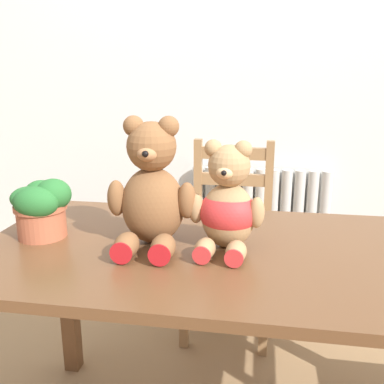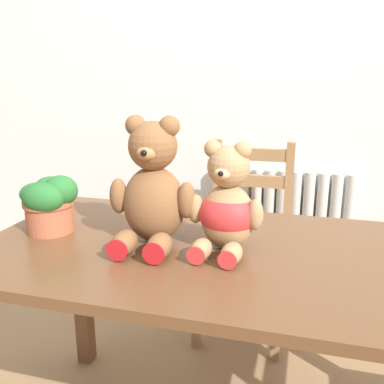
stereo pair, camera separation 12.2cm
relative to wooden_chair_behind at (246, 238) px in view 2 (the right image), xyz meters
The scene contains 7 objects.
wall_back 0.94m from the wooden_chair_behind, 82.83° to the left, with size 8.00×0.04×2.60m, color silver.
radiator 0.40m from the wooden_chair_behind, 68.18° to the left, with size 0.77×0.10×0.73m.
dining_table 0.83m from the wooden_chair_behind, 86.29° to the right, with size 1.45×0.76×0.74m.
wooden_chair_behind is the anchor object (origin of this frame).
teddy_bear_left 0.94m from the wooden_chair_behind, 101.64° to the right, with size 0.26×0.26×0.38m.
teddy_bear_right 0.90m from the wooden_chair_behind, 86.57° to the right, with size 0.22×0.23×0.31m.
potted_plant 1.04m from the wooden_chair_behind, 122.15° to the right, with size 0.18×0.17×0.18m.
Camera 2 is at (0.21, -0.74, 1.22)m, focal length 40.00 mm.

